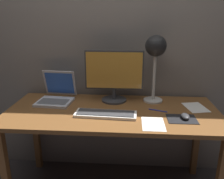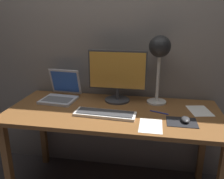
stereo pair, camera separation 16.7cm
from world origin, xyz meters
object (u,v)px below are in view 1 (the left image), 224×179
object	(u,v)px
keyboard_main	(106,114)
laptop	(57,93)
mouse	(185,116)
pen	(158,111)
monitor	(114,74)
desk_lamp	(156,51)

from	to	relation	value
keyboard_main	laptop	size ratio (longest dim) A/B	1.44
laptop	mouse	size ratio (longest dim) A/B	3.23
mouse	pen	size ratio (longest dim) A/B	0.69
keyboard_main	laptop	xyz separation A→B (m)	(-0.43, 0.28, 0.05)
monitor	laptop	bearing A→B (deg)	-176.95
keyboard_main	desk_lamp	bearing A→B (deg)	41.30
mouse	pen	xyz separation A→B (m)	(-0.17, 0.13, -0.02)
mouse	monitor	bearing A→B (deg)	147.63
laptop	pen	bearing A→B (deg)	-11.90
mouse	pen	world-z (taller)	mouse
laptop	monitor	bearing A→B (deg)	3.05
keyboard_main	mouse	distance (m)	0.55
monitor	pen	size ratio (longest dim) A/B	3.37
monitor	laptop	world-z (taller)	monitor
keyboard_main	laptop	distance (m)	0.52
laptop	keyboard_main	bearing A→B (deg)	-32.99
monitor	desk_lamp	distance (m)	0.37
monitor	desk_lamp	size ratio (longest dim) A/B	0.87
laptop	pen	xyz separation A→B (m)	(0.82, -0.17, -0.06)
laptop	pen	distance (m)	0.84
desk_lamp	mouse	bearing A→B (deg)	-60.66
keyboard_main	pen	world-z (taller)	keyboard_main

